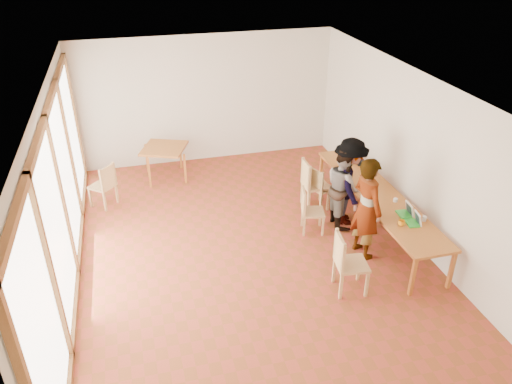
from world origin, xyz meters
TOP-DOWN VIEW (x-y plane):
  - ground at (0.00, 0.00)m, footprint 8.00×8.00m
  - wall_back at (0.00, 4.00)m, footprint 6.00×0.10m
  - wall_front at (0.00, -4.00)m, footprint 6.00×0.10m
  - wall_right at (3.00, 0.00)m, footprint 0.10×8.00m
  - window_wall at (-2.96, 0.00)m, footprint 0.10×8.00m
  - ceiling at (0.00, 0.00)m, footprint 6.00×8.00m
  - communal_table at (2.50, 0.06)m, footprint 0.80×4.00m
  - side_table at (-1.14, 3.20)m, footprint 0.90×0.90m
  - chair_near at (1.18, -1.49)m, footprint 0.54×0.54m
  - chair_mid at (1.22, 0.27)m, footprint 0.49×0.49m
  - chair_far at (1.57, 1.10)m, footprint 0.49×0.49m
  - chair_empty at (1.72, 1.05)m, footprint 0.55×0.55m
  - chair_spare at (-2.42, 2.20)m, footprint 0.61×0.61m
  - person_near at (1.91, -0.65)m, footprint 0.57×0.75m
  - person_mid at (1.94, 0.38)m, footprint 0.65×0.81m
  - person_far at (2.06, 0.41)m, footprint 0.87×1.23m
  - laptop_near at (2.60, -1.06)m, footprint 0.25×0.28m
  - laptop_mid at (2.62, -0.76)m, footprint 0.24×0.28m
  - laptop_far at (2.57, 0.66)m, footprint 0.23×0.25m
  - yellow_mug at (2.36, -1.04)m, footprint 0.15×0.15m
  - green_bottle at (2.58, 1.89)m, footprint 0.07×0.07m
  - clear_glass at (2.80, -1.02)m, footprint 0.07×0.07m
  - condiment_cup at (2.66, -0.30)m, footprint 0.08×0.08m
  - pink_phone at (2.28, -0.04)m, footprint 0.05×0.10m
  - black_pouch at (2.72, 1.32)m, footprint 0.16×0.26m

SIDE VIEW (x-z plane):
  - ground at x=0.00m, z-range 0.00..0.00m
  - chair_mid at x=1.22m, z-range 0.30..0.77m
  - chair_empty at x=1.72m, z-range 0.31..0.78m
  - chair_spare at x=-2.42m, z-range 0.32..0.82m
  - chair_near at x=1.18m, z-range 0.36..0.91m
  - chair_far at x=1.57m, z-range 0.36..0.91m
  - side_table at x=-1.14m, z-range 0.29..1.04m
  - communal_table at x=2.50m, z-range 0.33..1.08m
  - pink_phone at x=2.28m, z-range 0.75..0.76m
  - condiment_cup at x=2.66m, z-range 0.75..0.81m
  - person_mid at x=1.94m, z-range 0.00..1.56m
  - clear_glass at x=2.80m, z-range 0.75..0.84m
  - black_pouch at x=2.72m, z-range 0.75..0.84m
  - yellow_mug at x=2.36m, z-range 0.75..0.84m
  - laptop_far at x=2.57m, z-range 0.71..0.89m
  - laptop_near at x=2.60m, z-range 0.70..0.92m
  - laptop_mid at x=2.62m, z-range 0.70..0.92m
  - person_far at x=2.06m, z-range 0.00..1.73m
  - green_bottle at x=2.58m, z-range 0.75..1.03m
  - person_near at x=1.91m, z-range 0.00..1.85m
  - wall_back at x=0.00m, z-range 0.00..3.00m
  - wall_front at x=0.00m, z-range 0.00..3.00m
  - wall_right at x=3.00m, z-range 0.00..3.00m
  - window_wall at x=-2.96m, z-range 0.00..3.00m
  - ceiling at x=0.00m, z-range 3.00..3.04m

